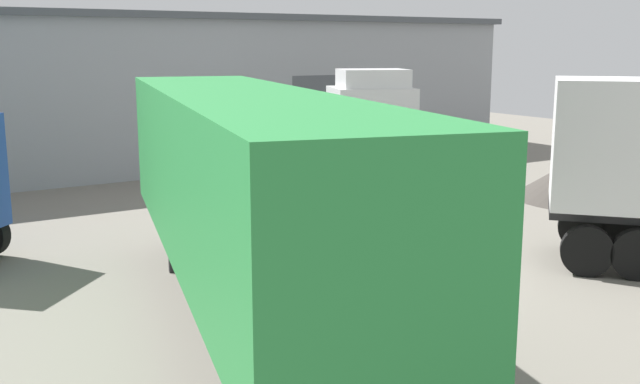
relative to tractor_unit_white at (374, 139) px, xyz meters
The scene contains 5 objects.
ground_plane 8.65m from the tractor_unit_white, 123.72° to the right, with size 60.00×60.00×0.00m, color slate.
warehouse_building 11.69m from the tractor_unit_white, 113.74° to the left, with size 33.94×7.86×6.00m.
tractor_unit_white is the anchor object (origin of this frame).
container_trailer_green 12.02m from the tractor_unit_white, 136.45° to the right, with size 5.53×12.54×4.10m.
gravel_pile 6.90m from the tractor_unit_white, 34.39° to the right, with size 4.62×4.62×1.54m.
Camera 1 is at (-9.38, -12.01, 4.85)m, focal length 42.00 mm.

